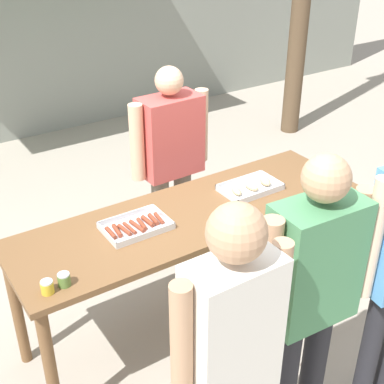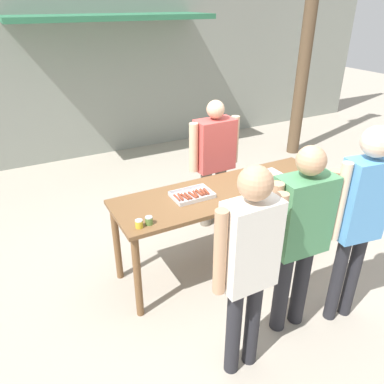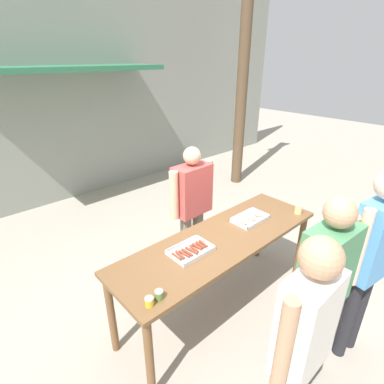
{
  "view_description": "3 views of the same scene",
  "coord_description": "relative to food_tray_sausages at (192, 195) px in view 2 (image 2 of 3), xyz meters",
  "views": [
    {
      "loc": [
        -1.6,
        -2.44,
        2.7
      ],
      "look_at": [
        0.0,
        0.0,
        1.07
      ],
      "focal_mm": 50.0,
      "sensor_mm": 36.0,
      "label": 1
    },
    {
      "loc": [
        -1.91,
        -2.84,
        2.66
      ],
      "look_at": [
        -0.39,
        0.03,
        0.97
      ],
      "focal_mm": 35.0,
      "sensor_mm": 36.0,
      "label": 2
    },
    {
      "loc": [
        -1.92,
        -1.68,
        2.58
      ],
      "look_at": [
        0.32,
        0.8,
        1.06
      ],
      "focal_mm": 28.0,
      "sensor_mm": 36.0,
      "label": 3
    }
  ],
  "objects": [
    {
      "name": "person_customer_waiting_in_line",
      "position": [
        0.42,
        -1.06,
        0.09
      ],
      "size": [
        0.65,
        0.27,
        1.73
      ],
      "rotation": [
        0.0,
        0.0,
        3.08
      ],
      "color": "#232328",
      "rests_on": "ground"
    },
    {
      "name": "condiment_jar_ketchup",
      "position": [
        -0.57,
        -0.28,
        0.02
      ],
      "size": [
        0.07,
        0.07,
        0.07
      ],
      "color": "#567A38",
      "rests_on": "serving_table"
    },
    {
      "name": "serving_table",
      "position": [
        0.39,
        -0.03,
        -0.13
      ],
      "size": [
        2.36,
        0.73,
        0.92
      ],
      "color": "brown",
      "rests_on": "ground"
    },
    {
      "name": "condiment_jar_mustard",
      "position": [
        -0.66,
        -0.28,
        0.02
      ],
      "size": [
        0.07,
        0.07,
        0.07
      ],
      "color": "gold",
      "rests_on": "serving_table"
    },
    {
      "name": "person_customer_with_cup",
      "position": [
        0.91,
        -1.2,
        0.19
      ],
      "size": [
        0.53,
        0.26,
        1.84
      ],
      "rotation": [
        0.0,
        0.0,
        2.98
      ],
      "color": "#232328",
      "rests_on": "ground"
    },
    {
      "name": "building_facade_back",
      "position": [
        0.39,
        3.95,
        1.32
      ],
      "size": [
        12.0,
        1.11,
        4.5
      ],
      "color": "gray",
      "rests_on": "ground"
    },
    {
      "name": "person_customer_holding_hotdog",
      "position": [
        -0.21,
        -1.23,
        0.13
      ],
      "size": [
        0.56,
        0.23,
        1.76
      ],
      "rotation": [
        0.0,
        0.0,
        3.14
      ],
      "color": "#232328",
      "rests_on": "ground"
    },
    {
      "name": "ground_plane",
      "position": [
        0.39,
        -0.03,
        -0.94
      ],
      "size": [
        24.0,
        24.0,
        0.0
      ],
      "primitive_type": "plane",
      "color": "#A39989"
    },
    {
      "name": "food_tray_buns",
      "position": [
        0.89,
        -0.0,
        0.01
      ],
      "size": [
        0.41,
        0.26,
        0.06
      ],
      "color": "silver",
      "rests_on": "serving_table"
    },
    {
      "name": "beer_cup",
      "position": [
        1.42,
        -0.28,
        0.03
      ],
      "size": [
        0.08,
        0.08,
        0.1
      ],
      "color": "#DBC67A",
      "rests_on": "serving_table"
    },
    {
      "name": "food_tray_sausages",
      "position": [
        0.0,
        0.0,
        0.0
      ],
      "size": [
        0.4,
        0.27,
        0.04
      ],
      "color": "silver",
      "rests_on": "serving_table"
    },
    {
      "name": "person_server_behind_table",
      "position": [
        0.71,
        0.76,
        0.02
      ],
      "size": [
        0.69,
        0.27,
        1.63
      ],
      "rotation": [
        0.0,
        0.0,
        0.03
      ],
      "color": "#756B5B",
      "rests_on": "ground"
    }
  ]
}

